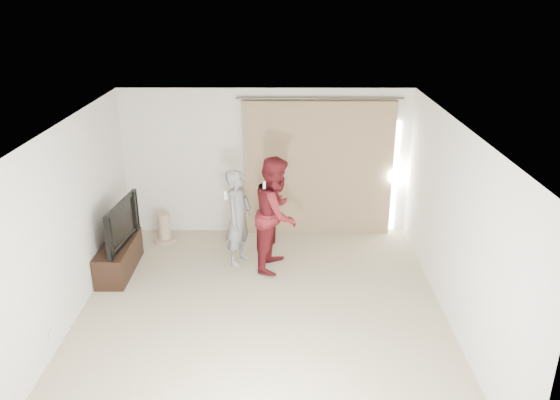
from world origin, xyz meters
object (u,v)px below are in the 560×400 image
(person_woman, at_px, (276,213))
(tv, at_px, (115,223))
(person_man, at_px, (239,218))
(tv_console, at_px, (119,257))

(person_woman, bearing_deg, tv, -175.46)
(person_man, distance_m, person_woman, 0.62)
(tv, distance_m, person_man, 1.88)
(tv, distance_m, person_woman, 2.46)
(tv_console, xyz_separation_m, tv, (0.00, 0.00, 0.58))
(tv_console, xyz_separation_m, person_woman, (2.45, 0.19, 0.67))
(tv_console, distance_m, person_woman, 2.55)
(tv_console, relative_size, person_man, 0.80)
(tv, xyz_separation_m, person_woman, (2.45, 0.19, 0.08))
(tv_console, bearing_deg, person_man, 9.67)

